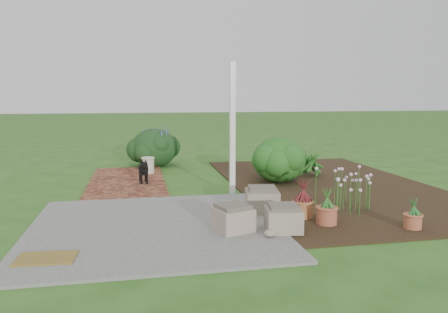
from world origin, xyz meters
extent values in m
plane|color=#2D5B1C|center=(0.00, 0.00, 0.00)|extent=(80.00, 80.00, 0.00)
cube|color=slate|center=(-1.25, -1.75, 0.02)|extent=(3.50, 3.50, 0.04)
cube|color=maroon|center=(-1.70, 1.75, 0.02)|extent=(1.60, 3.50, 0.04)
cube|color=black|center=(2.50, 0.50, 0.01)|extent=(4.00, 7.00, 0.03)
cube|color=white|center=(0.30, 0.10, 1.25)|extent=(0.10, 0.10, 2.50)
cube|color=gray|center=(-0.20, -2.20, 0.20)|extent=(0.59, 0.59, 0.31)
cube|color=#79725C|center=(0.48, -2.35, 0.20)|extent=(0.53, 0.53, 0.31)
cube|color=#746F5A|center=(0.48, -1.32, 0.21)|extent=(0.59, 0.59, 0.34)
cube|color=brown|center=(-2.52, -2.82, 0.05)|extent=(0.69, 0.47, 0.02)
cube|color=black|center=(-1.35, 1.40, 0.31)|extent=(0.19, 0.39, 0.17)
cylinder|color=black|center=(-1.40, 1.26, 0.13)|extent=(0.05, 0.05, 0.19)
cylinder|color=black|center=(-1.28, 1.27, 0.13)|extent=(0.05, 0.05, 0.19)
cylinder|color=black|center=(-1.42, 1.54, 0.13)|extent=(0.05, 0.05, 0.19)
cylinder|color=black|center=(-1.30, 1.55, 0.13)|extent=(0.05, 0.05, 0.19)
sphere|color=black|center=(-1.33, 1.17, 0.45)|extent=(0.16, 0.16, 0.16)
cone|color=black|center=(-1.36, 1.60, 0.43)|extent=(0.07, 0.12, 0.14)
cylinder|color=beige|center=(-1.22, 2.54, 0.23)|extent=(0.31, 0.31, 0.37)
ellipsoid|color=#0E430D|center=(1.56, 1.08, 0.52)|extent=(1.39, 1.39, 0.99)
cylinder|color=#AD693A|center=(1.01, -1.74, 0.16)|extent=(0.39, 0.39, 0.25)
cylinder|color=#A85939|center=(2.32, -2.57, 0.13)|extent=(0.29, 0.29, 0.20)
cylinder|color=#A35537|center=(1.22, -2.14, 0.16)|extent=(0.35, 0.35, 0.25)
ellipsoid|color=black|center=(-1.02, 3.84, 0.52)|extent=(1.31, 1.31, 1.04)
camera|label=1|loc=(-1.46, -7.89, 1.89)|focal=35.00mm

